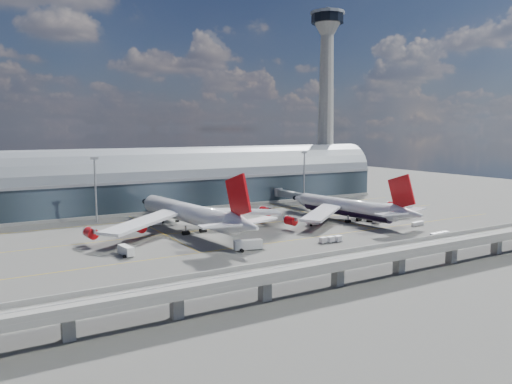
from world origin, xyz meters
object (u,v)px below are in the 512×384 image
cargo_train_2 (418,224)px  floodlight_mast_left (96,188)px  service_truck_0 (126,251)px  airliner_right (349,208)px  service_truck_3 (376,218)px  airliner_left (192,214)px  cargo_train_0 (331,240)px  service_truck_5 (153,222)px  floodlight_mast_right (304,176)px  service_truck_2 (248,245)px  cargo_train_1 (440,235)px  service_truck_4 (227,215)px  service_truck_1 (313,222)px  control_tower (326,102)px

cargo_train_2 → floodlight_mast_left: bearing=65.4°
service_truck_0 → airliner_right: bearing=-2.3°
service_truck_3 → cargo_train_2: service_truck_3 is taller
airliner_left → service_truck_3: 72.62m
service_truck_0 → cargo_train_0: service_truck_0 is taller
floodlight_mast_left → service_truck_3: 110.28m
cargo_train_0 → service_truck_5: bearing=28.9°
service_truck_3 → floodlight_mast_right: bearing=126.1°
airliner_left → service_truck_2: airliner_left is taller
floodlight_mast_left → floodlight_mast_right: bearing=0.0°
cargo_train_1 → cargo_train_2: bearing=-25.5°
airliner_right → service_truck_4: size_ratio=13.98×
floodlight_mast_right → airliner_left: size_ratio=0.33×
service_truck_5 → airliner_right: bearing=-89.6°
service_truck_2 → floodlight_mast_right: bearing=-31.9°
airliner_right → service_truck_1: bearing=171.9°
service_truck_1 → cargo_train_0: 29.04m
floodlight_mast_right → service_truck_0: bearing=-151.4°
service_truck_1 → cargo_train_2: (33.78, -20.95, -0.49)m
control_tower → floodlight_mast_right: 58.76m
control_tower → service_truck_2: 152.39m
service_truck_1 → cargo_train_2: bearing=-108.6°
airliner_right → cargo_train_2: bearing=-60.0°
service_truck_4 → service_truck_2: bearing=-113.7°
airliner_left → airliner_right: airliner_left is taller
floodlight_mast_right → service_truck_1: size_ratio=5.52×
airliner_left → cargo_train_2: airliner_left is taller
service_truck_4 → service_truck_5: bearing=178.2°
service_truck_1 → service_truck_3: bearing=-94.3°
airliner_right → cargo_train_1: (4.96, -39.75, -4.40)m
service_truck_5 → floodlight_mast_right: bearing=-54.2°
service_truck_3 → cargo_train_1: (-2.08, -32.09, -0.67)m
floodlight_mast_right → cargo_train_0: (-43.01, -74.06, -12.66)m
airliner_left → service_truck_2: size_ratio=8.61×
floodlight_mast_right → cargo_train_1: bearing=-95.0°
floodlight_mast_left → cargo_train_1: size_ratio=2.91×
service_truck_0 → cargo_train_0: 64.05m
control_tower → floodlight_mast_left: control_tower is taller
service_truck_2 → cargo_train_1: (63.39, -18.44, -0.61)m
airliner_left → service_truck_1: airliner_left is taller
floodlight_mast_left → floodlight_mast_right: size_ratio=1.00×
service_truck_0 → service_truck_3: 99.24m
service_truck_3 → cargo_train_2: size_ratio=1.01×
service_truck_5 → cargo_train_1: service_truck_5 is taller
floodlight_mast_right → cargo_train_1: size_ratio=2.91×
cargo_train_1 → cargo_train_2: size_ratio=1.30×
control_tower → service_truck_2: bearing=-137.4°
airliner_left → cargo_train_1: (67.93, -50.74, -5.72)m
floodlight_mast_left → service_truck_2: size_ratio=2.86×
control_tower → cargo_train_2: control_tower is taller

